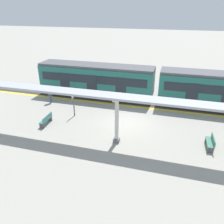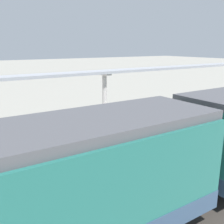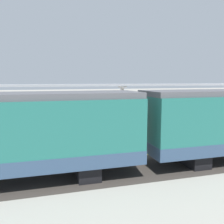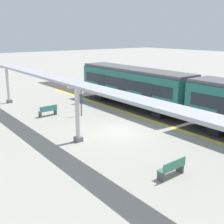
% 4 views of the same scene
% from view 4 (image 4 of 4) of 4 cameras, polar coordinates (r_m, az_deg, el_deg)
% --- Properties ---
extents(ground_plane, '(176.00, 176.00, 0.00)m').
position_cam_4_polar(ground_plane, '(19.31, 1.71, -3.92)').
color(ground_plane, '#9D998E').
extents(tactile_edge_strip, '(0.47, 32.83, 0.01)m').
position_cam_4_polar(tactile_edge_strip, '(21.52, 8.80, -2.04)').
color(tactile_edge_strip, gold).
rests_on(tactile_edge_strip, ground).
extents(trackbed, '(3.20, 44.83, 0.01)m').
position_cam_4_polar(trackbed, '(22.84, 12.00, -1.18)').
color(trackbed, '#38332D').
rests_on(trackbed, ground).
extents(train_near_carriage, '(2.65, 12.35, 3.48)m').
position_cam_4_polar(train_near_carriage, '(25.61, 4.25, 5.10)').
color(train_near_carriage, '#216960').
rests_on(train_near_carriage, ground).
extents(canopy_pillar_nearest, '(1.10, 0.44, 3.48)m').
position_cam_4_polar(canopy_pillar_nearest, '(28.68, -20.15, 5.19)').
color(canopy_pillar_nearest, slate).
rests_on(canopy_pillar_nearest, ground).
extents(canopy_pillar_second, '(1.10, 0.44, 3.48)m').
position_cam_4_polar(canopy_pillar_second, '(17.14, -6.91, -0.34)').
color(canopy_pillar_second, slate).
rests_on(canopy_pillar_second, ground).
extents(canopy_beam, '(1.20, 26.47, 0.16)m').
position_cam_4_polar(canopy_beam, '(16.72, -7.04, 5.57)').
color(canopy_beam, '#A8AAB2').
rests_on(canopy_beam, canopy_pillar_nearest).
extents(bench_near_end, '(1.52, 0.51, 0.86)m').
position_cam_4_polar(bench_near_end, '(23.36, -12.68, 0.27)').
color(bench_near_end, '#357871').
rests_on(bench_near_end, ground).
extents(bench_mid_platform, '(1.51, 0.48, 0.86)m').
position_cam_4_polar(bench_mid_platform, '(13.57, 11.97, -10.94)').
color(bench_mid_platform, '#3C7861').
rests_on(bench_mid_platform, ground).
extents(platform_info_sign, '(0.56, 0.10, 2.20)m').
position_cam_4_polar(platform_info_sign, '(22.80, -6.21, 2.49)').
color(platform_info_sign, '#4C4C51').
rests_on(platform_info_sign, ground).
extents(passenger_waiting_near_edge, '(0.49, 0.50, 1.68)m').
position_cam_4_polar(passenger_waiting_near_edge, '(27.00, -6.24, 3.91)').
color(passenger_waiting_near_edge, '#37508A').
rests_on(passenger_waiting_near_edge, ground).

